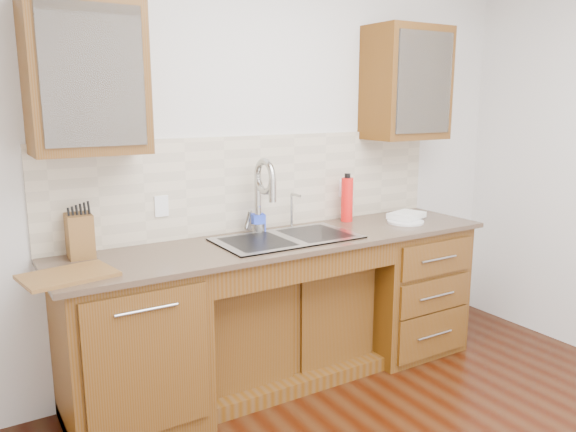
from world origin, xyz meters
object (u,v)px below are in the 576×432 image
soap_bottle (258,219)px  knife_block (79,235)px  cutting_board (68,275)px  plate (405,222)px  water_bottle (347,200)px

soap_bottle → knife_block: bearing=-167.3°
cutting_board → soap_bottle: bearing=15.9°
soap_bottle → plate: 1.01m
water_bottle → knife_block: 1.72m
soap_bottle → cutting_board: bearing=-150.6°
plate → water_bottle: bearing=140.9°
soap_bottle → knife_block: 1.06m
water_bottle → soap_bottle: bearing=177.8°
plate → cutting_board: cutting_board is taller
soap_bottle → plate: size_ratio=0.70×
knife_block → cutting_board: size_ratio=0.56×
soap_bottle → water_bottle: size_ratio=0.58×
soap_bottle → cutting_board: soap_bottle is taller
soap_bottle → cutting_board: (-1.19, -0.34, -0.08)m
soap_bottle → cutting_board: size_ratio=0.42×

